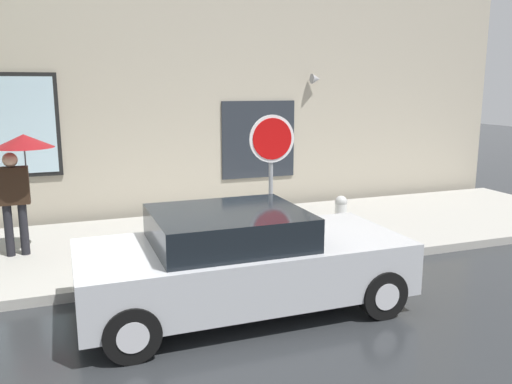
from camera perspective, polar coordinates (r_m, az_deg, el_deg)
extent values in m
plane|color=#282B2D|center=(7.05, -10.93, -13.57)|extent=(60.00, 60.00, 0.00)
cube|color=#A3A099|center=(9.81, -13.91, -5.98)|extent=(20.00, 4.00, 0.15)
cube|color=#B2A893|center=(11.87, -16.18, 13.65)|extent=(20.00, 0.40, 7.00)
cube|color=#262B33|center=(12.46, 0.28, 5.67)|extent=(1.80, 0.04, 1.80)
cone|color=#99999E|center=(12.85, 6.48, 12.03)|extent=(0.22, 0.24, 0.24)
cube|color=#B7BABF|center=(7.06, -1.30, -8.03)|extent=(4.27, 1.86, 0.69)
cube|color=black|center=(6.83, -3.02, -3.82)|extent=(1.92, 1.64, 0.43)
cylinder|color=black|center=(8.49, 7.02, -6.72)|extent=(0.64, 0.22, 0.64)
cylinder|color=silver|center=(8.49, 7.02, -6.72)|extent=(0.35, 0.24, 0.35)
cylinder|color=black|center=(7.11, 13.46, -10.63)|extent=(0.64, 0.22, 0.64)
cylinder|color=silver|center=(7.11, 13.46, -10.63)|extent=(0.35, 0.24, 0.35)
cylinder|color=black|center=(7.64, -14.94, -9.14)|extent=(0.64, 0.22, 0.64)
cylinder|color=silver|center=(7.64, -14.94, -9.14)|extent=(0.35, 0.24, 0.35)
cylinder|color=black|center=(6.07, -13.27, -14.63)|extent=(0.64, 0.22, 0.64)
cylinder|color=silver|center=(6.07, -13.27, -14.63)|extent=(0.35, 0.24, 0.35)
cylinder|color=white|center=(9.92, 9.10, -3.03)|extent=(0.22, 0.22, 0.70)
sphere|color=#BBBBB7|center=(9.84, 9.16, -1.07)|extent=(0.23, 0.23, 0.23)
cylinder|color=#BBBBB7|center=(9.77, 9.56, -3.05)|extent=(0.09, 0.12, 0.09)
cylinder|color=#BBBBB7|center=(10.04, 8.66, -2.63)|extent=(0.09, 0.12, 0.09)
cylinder|color=white|center=(10.00, 9.04, -4.81)|extent=(0.30, 0.30, 0.06)
cylinder|color=black|center=(9.70, -25.11, -3.78)|extent=(0.14, 0.14, 0.88)
cylinder|color=black|center=(9.69, -23.75, -3.69)|extent=(0.14, 0.14, 0.88)
cube|color=black|center=(9.54, -24.80, 0.62)|extent=(0.51, 0.22, 0.62)
sphere|color=tan|center=(9.48, -25.01, 3.17)|extent=(0.24, 0.24, 0.24)
cylinder|color=#4C4C51|center=(9.48, -23.54, 2.20)|extent=(0.02, 0.02, 0.90)
cone|color=maroon|center=(9.43, -23.77, 5.06)|extent=(0.95, 0.95, 0.22)
cylinder|color=gray|center=(8.57, 1.60, 0.38)|extent=(0.07, 0.07, 2.32)
cylinder|color=white|center=(8.42, 1.73, 5.76)|extent=(0.76, 0.02, 0.76)
cylinder|color=red|center=(8.40, 1.77, 5.75)|extent=(0.66, 0.02, 0.66)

